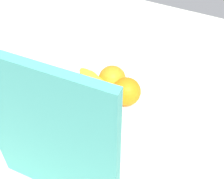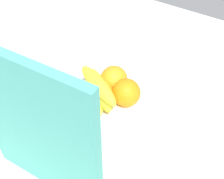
{
  "view_description": "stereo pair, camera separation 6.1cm",
  "coord_description": "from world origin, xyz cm",
  "px_view_note": "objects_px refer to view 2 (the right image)",
  "views": [
    {
      "loc": [
        -29.15,
        46.12,
        61.47
      ],
      "look_at": [
        -3.69,
        -2.74,
        8.82
      ],
      "focal_mm": 46.29,
      "sensor_mm": 36.0,
      "label": 1
    },
    {
      "loc": [
        -34.39,
        43.01,
        61.47
      ],
      "look_at": [
        -3.69,
        -2.74,
        8.82
      ],
      "focal_mm": 46.29,
      "sensor_mm": 36.0,
      "label": 2
    }
  ],
  "objects_px": {
    "orange_center": "(98,93)",
    "jar_lid": "(59,61)",
    "orange_front_right": "(114,79)",
    "banana_bunch": "(99,89)",
    "fruit_bowl": "(112,106)",
    "cutting_board": "(37,133)",
    "orange_front_left": "(126,93)"
  },
  "relations": [
    {
      "from": "fruit_bowl",
      "to": "banana_bunch",
      "type": "xyz_separation_m",
      "value": [
        0.03,
        0.02,
        0.07
      ]
    },
    {
      "from": "orange_front_left",
      "to": "banana_bunch",
      "type": "bearing_deg",
      "value": 27.35
    },
    {
      "from": "orange_front_left",
      "to": "cutting_board",
      "type": "height_order",
      "value": "cutting_board"
    },
    {
      "from": "orange_front_right",
      "to": "jar_lid",
      "type": "height_order",
      "value": "orange_front_right"
    },
    {
      "from": "fruit_bowl",
      "to": "orange_front_left",
      "type": "relative_size",
      "value": 3.13
    },
    {
      "from": "orange_front_left",
      "to": "banana_bunch",
      "type": "xyz_separation_m",
      "value": [
        0.06,
        0.03,
        0.0
      ]
    },
    {
      "from": "orange_front_right",
      "to": "orange_center",
      "type": "bearing_deg",
      "value": 85.73
    },
    {
      "from": "cutting_board",
      "to": "jar_lid",
      "type": "distance_m",
      "value": 0.48
    },
    {
      "from": "orange_front_right",
      "to": "jar_lid",
      "type": "bearing_deg",
      "value": -11.05
    },
    {
      "from": "fruit_bowl",
      "to": "banana_bunch",
      "type": "relative_size",
      "value": 1.4
    },
    {
      "from": "fruit_bowl",
      "to": "banana_bunch",
      "type": "bearing_deg",
      "value": 37.03
    },
    {
      "from": "orange_front_right",
      "to": "cutting_board",
      "type": "xyz_separation_m",
      "value": [
        -0.02,
        0.3,
        0.09
      ]
    },
    {
      "from": "orange_front_right",
      "to": "orange_center",
      "type": "xyz_separation_m",
      "value": [
        0.01,
        0.07,
        0.0
      ]
    },
    {
      "from": "orange_front_right",
      "to": "jar_lid",
      "type": "xyz_separation_m",
      "value": [
        0.26,
        -0.05,
        -0.08
      ]
    },
    {
      "from": "orange_center",
      "to": "jar_lid",
      "type": "bearing_deg",
      "value": -25.24
    },
    {
      "from": "cutting_board",
      "to": "jar_lid",
      "type": "xyz_separation_m",
      "value": [
        0.28,
        -0.35,
        -0.17
      ]
    },
    {
      "from": "jar_lid",
      "to": "orange_front_left",
      "type": "bearing_deg",
      "value": 166.31
    },
    {
      "from": "orange_front_left",
      "to": "jar_lid",
      "type": "height_order",
      "value": "orange_front_left"
    },
    {
      "from": "fruit_bowl",
      "to": "jar_lid",
      "type": "bearing_deg",
      "value": -17.81
    },
    {
      "from": "orange_front_right",
      "to": "cutting_board",
      "type": "height_order",
      "value": "cutting_board"
    },
    {
      "from": "fruit_bowl",
      "to": "orange_front_right",
      "type": "relative_size",
      "value": 3.13
    },
    {
      "from": "banana_bunch",
      "to": "orange_center",
      "type": "bearing_deg",
      "value": 108.65
    },
    {
      "from": "fruit_bowl",
      "to": "cutting_board",
      "type": "distance_m",
      "value": 0.3
    },
    {
      "from": "orange_center",
      "to": "jar_lid",
      "type": "xyz_separation_m",
      "value": [
        0.25,
        -0.12,
        -0.08
      ]
    },
    {
      "from": "orange_front_right",
      "to": "banana_bunch",
      "type": "height_order",
      "value": "banana_bunch"
    },
    {
      "from": "fruit_bowl",
      "to": "cutting_board",
      "type": "relative_size",
      "value": 0.66
    },
    {
      "from": "fruit_bowl",
      "to": "jar_lid",
      "type": "distance_m",
      "value": 0.29
    },
    {
      "from": "fruit_bowl",
      "to": "orange_front_left",
      "type": "height_order",
      "value": "orange_front_left"
    },
    {
      "from": "orange_center",
      "to": "jar_lid",
      "type": "height_order",
      "value": "orange_center"
    },
    {
      "from": "orange_front_right",
      "to": "banana_bunch",
      "type": "distance_m",
      "value": 0.06
    },
    {
      "from": "banana_bunch",
      "to": "jar_lid",
      "type": "xyz_separation_m",
      "value": [
        0.25,
        -0.11,
        -0.08
      ]
    },
    {
      "from": "fruit_bowl",
      "to": "orange_front_right",
      "type": "height_order",
      "value": "orange_front_right"
    }
  ]
}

